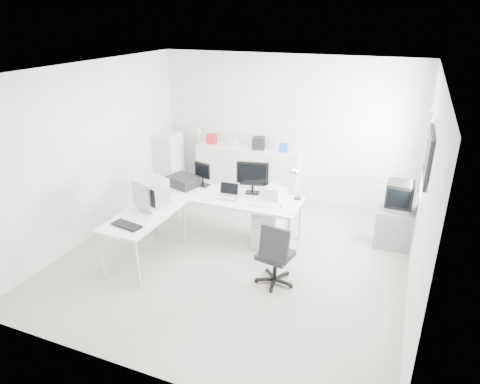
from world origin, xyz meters
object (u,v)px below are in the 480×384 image
at_px(laptop, 227,191).
at_px(crt_monitor, 151,193).
at_px(office_chair, 275,252).
at_px(side_desk, 145,237).
at_px(lcd_monitor_small, 203,175).
at_px(lcd_monitor_large, 253,178).
at_px(inkjet_printer, 183,181).
at_px(sideboard, 249,173).
at_px(main_desk, 227,216).
at_px(laser_printer, 275,192).
at_px(drawer_pedestal, 268,226).
at_px(filing_cabinet, 169,162).
at_px(tv_cabinet, 394,227).
at_px(crt_tv, 399,197).

xyz_separation_m(laptop, crt_monitor, (-0.90, -0.75, 0.13)).
bearing_deg(office_chair, side_desk, -164.87).
xyz_separation_m(lcd_monitor_small, office_chair, (1.69, -1.20, -0.47)).
height_order(lcd_monitor_large, office_chair, lcd_monitor_large).
distance_m(inkjet_printer, sideboard, 1.74).
relative_size(main_desk, lcd_monitor_small, 6.09).
height_order(main_desk, lcd_monitor_large, lcd_monitor_large).
bearing_deg(lcd_monitor_small, laser_printer, 13.40).
xyz_separation_m(drawer_pedestal, lcd_monitor_small, (-1.25, 0.20, 0.65)).
height_order(side_desk, filing_cabinet, filing_cabinet).
distance_m(main_desk, inkjet_printer, 0.97).
relative_size(laptop, office_chair, 0.39).
height_order(crt_monitor, filing_cabinet, crt_monitor).
height_order(lcd_monitor_small, laptop, lcd_monitor_small).
distance_m(drawer_pedestal, lcd_monitor_small, 1.42).
bearing_deg(tv_cabinet, main_desk, -163.85).
xyz_separation_m(lcd_monitor_small, lcd_monitor_large, (0.90, 0.00, 0.07)).
height_order(drawer_pedestal, office_chair, office_chair).
distance_m(side_desk, office_chair, 2.00).
distance_m(drawer_pedestal, sideboard, 1.93).
height_order(side_desk, lcd_monitor_small, lcd_monitor_small).
bearing_deg(drawer_pedestal, sideboard, 120.36).
bearing_deg(tv_cabinet, lcd_monitor_large, -167.42).
bearing_deg(crt_tv, filing_cabinet, 171.70).
bearing_deg(filing_cabinet, inkjet_printer, -50.88).
relative_size(lcd_monitor_small, filing_cabinet, 0.32).
height_order(tv_cabinet, filing_cabinet, filing_cabinet).
relative_size(inkjet_printer, crt_monitor, 0.97).
bearing_deg(main_desk, inkjet_printer, 173.29).
distance_m(crt_monitor, sideboard, 2.67).
distance_m(crt_monitor, tv_cabinet, 3.85).
bearing_deg(filing_cabinet, side_desk, -67.03).
distance_m(lcd_monitor_small, crt_tv, 3.18).
bearing_deg(filing_cabinet, lcd_monitor_small, -40.32).
bearing_deg(lcd_monitor_large, laser_printer, -16.17).
relative_size(inkjet_printer, lcd_monitor_small, 1.23).
xyz_separation_m(lcd_monitor_large, laptop, (-0.30, -0.35, -0.15)).
relative_size(crt_tv, filing_cabinet, 0.40).
bearing_deg(inkjet_printer, laser_printer, 21.26).
relative_size(crt_monitor, crt_tv, 1.00).
xyz_separation_m(laser_printer, sideboard, (-1.02, 1.49, -0.32)).
bearing_deg(main_desk, crt_monitor, -135.00).
relative_size(inkjet_printer, office_chair, 0.51).
bearing_deg(crt_tv, inkjet_printer, -169.31).
xyz_separation_m(laser_printer, filing_cabinet, (-2.66, 1.19, -0.22)).
bearing_deg(drawer_pedestal, lcd_monitor_small, 170.91).
bearing_deg(laser_printer, office_chair, -52.82).
relative_size(laser_printer, filing_cabinet, 0.25).
xyz_separation_m(main_desk, lcd_monitor_small, (-0.55, 0.25, 0.57)).
xyz_separation_m(laptop, office_chair, (1.09, -0.85, -0.39)).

